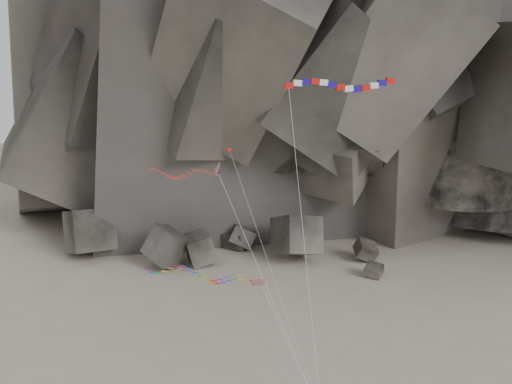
# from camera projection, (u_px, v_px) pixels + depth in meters

# --- Properties ---
(ground) EXTENTS (260.00, 260.00, 0.00)m
(ground) POSITION_uv_depth(u_px,v_px,m) (258.00, 378.00, 62.24)
(ground) COLOR #A79B86
(ground) RESTS_ON ground
(headland) EXTENTS (110.00, 70.00, 84.00)m
(headland) POSITION_uv_depth(u_px,v_px,m) (309.00, 8.00, 118.14)
(headland) COLOR #5D544C
(headland) RESTS_ON ground
(boulder_field) EXTENTS (54.42, 17.36, 9.53)m
(boulder_field) POSITION_uv_depth(u_px,v_px,m) (173.00, 240.00, 96.62)
(boulder_field) COLOR #47423F
(boulder_field) RESTS_ON ground
(delta_kite) EXTENTS (19.55, 9.34, 22.47)m
(delta_kite) POSITION_uv_depth(u_px,v_px,m) (179.00, 172.00, 58.80)
(delta_kite) COLOR red
(delta_kite) RESTS_ON ground
(banner_kite) EXTENTS (10.47, 11.21, 30.81)m
(banner_kite) POSITION_uv_depth(u_px,v_px,m) (340.00, 86.00, 54.03)
(banner_kite) COLOR red
(banner_kite) RESTS_ON ground
(parafoil_kite) EXTENTS (20.17, 7.79, 11.11)m
(parafoil_kite) POSITION_uv_depth(u_px,v_px,m) (197.00, 274.00, 59.81)
(parafoil_kite) COLOR yellow
(parafoil_kite) RESTS_ON ground
(pennant_kite) EXTENTS (10.97, 10.82, 23.38)m
(pennant_kite) POSITION_uv_depth(u_px,v_px,m) (255.00, 223.00, 57.55)
(pennant_kite) COLOR red
(pennant_kite) RESTS_ON ground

